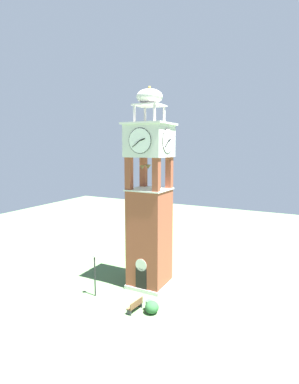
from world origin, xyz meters
TOP-DOWN VIEW (x-y plane):
  - ground at (0.00, 0.00)m, footprint 80.00×80.00m
  - clock_tower at (-0.00, -0.00)m, footprint 3.82×3.82m
  - park_bench at (1.12, -4.60)m, footprint 0.63×1.64m
  - lamp_post at (-3.25, -3.98)m, footprint 0.36×0.36m
  - trash_bin at (2.00, -3.99)m, footprint 0.52×0.52m
  - shrub_near_entry at (2.40, -4.25)m, footprint 1.07×1.07m

SIDE VIEW (x-z plane):
  - ground at x=0.00m, z-range 0.00..0.00m
  - trash_bin at x=2.00m, z-range 0.00..0.80m
  - shrub_near_entry at x=2.40m, z-range 0.00..0.96m
  - park_bench at x=1.12m, z-range 0.01..0.96m
  - lamp_post at x=-3.25m, z-range 0.75..4.59m
  - clock_tower at x=0.00m, z-range -1.50..16.49m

